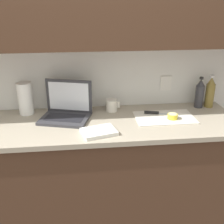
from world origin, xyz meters
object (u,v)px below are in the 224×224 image
Objects in this scene: cutting_board at (165,117)px; bottle_green_soda at (200,94)px; laptop at (66,109)px; measuring_cup at (112,105)px; bottle_oil_tall at (210,93)px; lemon_half_cut at (173,116)px; knife at (156,113)px; paper_towel_roll at (25,98)px.

bottle_green_soda is (0.34, 0.19, 0.11)m from cutting_board.
laptop is at bearing 172.78° from cutting_board.
measuring_cup reaches higher than cutting_board.
cutting_board is 1.65× the size of bottle_oil_tall.
bottle_green_soda is (0.29, 0.23, 0.09)m from lemon_half_cut.
knife is 0.50m from bottle_oil_tall.
knife is at bearing -20.59° from measuring_cup.
cutting_board is at bearing -37.65° from knife.
bottle_oil_tall is at bearing 31.20° from lemon_half_cut.
cutting_board is 0.42m from measuring_cup.
bottle_green_soda is 0.09m from bottle_oil_tall.
laptop reaches higher than paper_towel_roll.
knife is (0.67, -0.03, -0.05)m from laptop.
paper_towel_roll reaches higher than cutting_board.
bottle_oil_tall is (0.38, 0.23, 0.09)m from lemon_half_cut.
measuring_cup is at bearing 31.42° from laptop.
knife is at bearing -165.15° from bottle_oil_tall.
bottle_green_soda is at bearing 0.32° from measuring_cup.
cutting_board is at bearing -150.39° from bottle_green_soda.
measuring_cup is (-0.32, 0.12, 0.03)m from knife.
laptop is 0.93× the size of cutting_board.
laptop is at bearing -19.74° from paper_towel_roll.
knife is at bearing -162.03° from bottle_green_soda.
measuring_cup reaches higher than lemon_half_cut.
measuring_cup is (-0.71, -0.00, -0.07)m from bottle_green_soda.
laptop is 0.73m from cutting_board.
knife is at bearing -8.00° from paper_towel_roll.
bottle_oil_tall reaches higher than cutting_board.
paper_towel_roll is (-1.46, 0.01, 0.00)m from bottle_oil_tall.
laptop is 1.64× the size of paper_towel_roll.
bottle_oil_tall is at bearing 24.31° from cutting_board.
lemon_half_cut is 0.28× the size of bottle_oil_tall.
lemon_half_cut is 0.66× the size of measuring_cup.
cutting_board is 1.72× the size of bottle_green_soda.
bottle_oil_tall is 1.46m from paper_towel_roll.
knife is 1.07× the size of paper_towel_roll.
lemon_half_cut is (0.77, -0.13, -0.04)m from laptop.
bottle_green_soda reaches higher than knife.
cutting_board is (0.72, -0.09, -0.06)m from laptop.
bottle_green_soda is (1.06, 0.10, 0.05)m from laptop.
measuring_cup is at bearing 153.65° from cutting_board.
paper_towel_roll reaches higher than knife.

